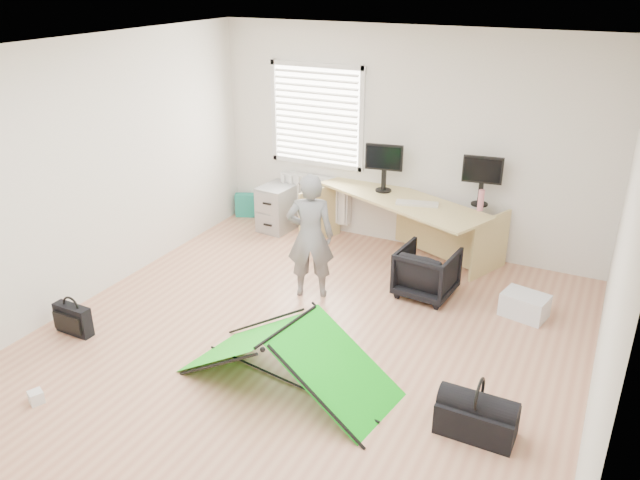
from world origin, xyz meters
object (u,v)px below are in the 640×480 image
at_px(filing_cabinet, 278,208).
at_px(desk, 400,227).
at_px(storage_crate, 525,305).
at_px(monitor_right, 481,187).
at_px(kite, 287,355).
at_px(laptop_bag, 73,319).
at_px(duffel_bag, 476,420).
at_px(person, 310,236).
at_px(office_chair, 427,272).
at_px(monitor_left, 384,174).
at_px(thermos, 481,200).

bearing_deg(filing_cabinet, desk, 2.59).
distance_m(desk, storage_crate, 1.86).
height_order(filing_cabinet, monitor_right, monitor_right).
xyz_separation_m(filing_cabinet, kite, (1.81, -2.97, -0.03)).
bearing_deg(filing_cabinet, storage_crate, -9.33).
height_order(laptop_bag, duffel_bag, laptop_bag).
height_order(desk, person, person).
distance_m(filing_cabinet, kite, 3.48).
distance_m(filing_cabinet, monitor_right, 2.74).
bearing_deg(office_chair, filing_cabinet, -15.67).
height_order(desk, office_chair, desk).
bearing_deg(person, duffel_bag, 122.98).
distance_m(kite, laptop_bag, 2.28).
xyz_separation_m(office_chair, duffel_bag, (1.03, -1.97, -0.14)).
height_order(monitor_right, storage_crate, monitor_right).
height_order(kite, duffel_bag, kite).
height_order(storage_crate, duffel_bag, duffel_bag).
height_order(office_chair, storage_crate, office_chair).
bearing_deg(laptop_bag, monitor_left, 60.67).
distance_m(storage_crate, duffel_bag, 1.98).
bearing_deg(desk, laptop_bag, -102.66).
distance_m(person, duffel_bag, 2.64).
bearing_deg(monitor_right, desk, -175.47).
bearing_deg(laptop_bag, duffel_bag, 6.04).
xyz_separation_m(filing_cabinet, office_chair, (2.38, -0.91, -0.04)).
relative_size(desk, monitor_right, 4.93).
distance_m(thermos, duffel_bag, 2.99).
height_order(monitor_right, person, person).
xyz_separation_m(thermos, duffel_bag, (0.70, -2.81, -0.75)).
distance_m(filing_cabinet, duffel_bag, 4.47).
bearing_deg(monitor_right, person, -139.65).
xyz_separation_m(filing_cabinet, monitor_right, (2.66, 0.10, 0.66)).
xyz_separation_m(filing_cabinet, laptop_bag, (-0.45, -3.20, -0.16)).
xyz_separation_m(filing_cabinet, thermos, (2.71, -0.08, 0.57)).
height_order(office_chair, person, person).
xyz_separation_m(filing_cabinet, storage_crate, (3.42, -0.90, -0.19)).
distance_m(monitor_right, duffel_bag, 3.19).
xyz_separation_m(desk, kite, (0.03, -2.88, -0.09)).
relative_size(filing_cabinet, kite, 0.34).
distance_m(desk, person, 1.50).
distance_m(thermos, laptop_bag, 4.50).
bearing_deg(storage_crate, desk, 153.75).
bearing_deg(person, monitor_right, -155.67).
bearing_deg(laptop_bag, thermos, 46.03).
distance_m(monitor_left, duffel_bag, 3.62).
relative_size(monitor_right, thermos, 1.85).
distance_m(desk, monitor_right, 1.08).
relative_size(office_chair, person, 0.44).
xyz_separation_m(desk, monitor_right, (0.88, 0.19, 0.59)).
xyz_separation_m(thermos, kite, (-0.90, -2.90, -0.59)).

